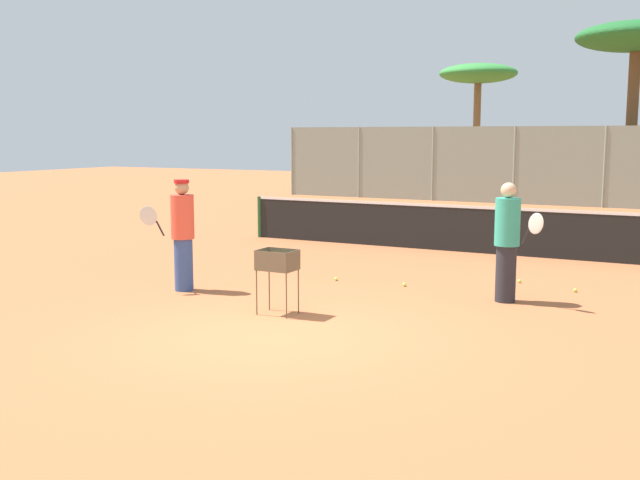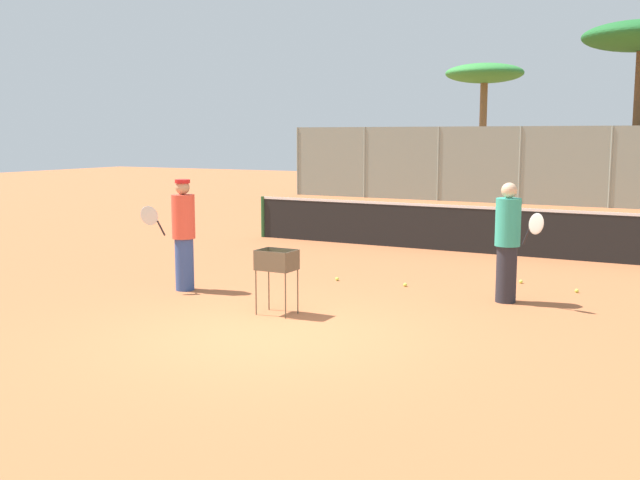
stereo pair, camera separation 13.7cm
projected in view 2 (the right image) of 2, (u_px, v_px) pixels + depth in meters
ground_plane at (270, 335)px, 10.04m from camera, size 80.00×80.00×0.00m
tennis_net at (459, 228)px, 17.10m from camera, size 10.72×0.10×1.07m
back_fence at (564, 166)px, 28.05m from camera, size 23.14×0.08×2.99m
tree_1 at (484, 76)px, 34.76m from camera, size 3.61×3.61×5.95m
player_white_outfit at (183, 233)px, 12.80m from camera, size 0.76×0.74×1.91m
player_red_cap at (508, 241)px, 11.87m from camera, size 0.88×0.59×1.92m
ball_cart at (277, 265)px, 11.10m from camera, size 0.56×0.41×0.97m
tennis_ball_0 at (577, 291)px, 12.71m from camera, size 0.07×0.07×0.07m
tennis_ball_1 at (405, 285)px, 13.22m from camera, size 0.07×0.07×0.07m
tennis_ball_2 at (337, 279)px, 13.75m from camera, size 0.07×0.07×0.07m
tennis_ball_3 at (521, 282)px, 13.51m from camera, size 0.07×0.07×0.07m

